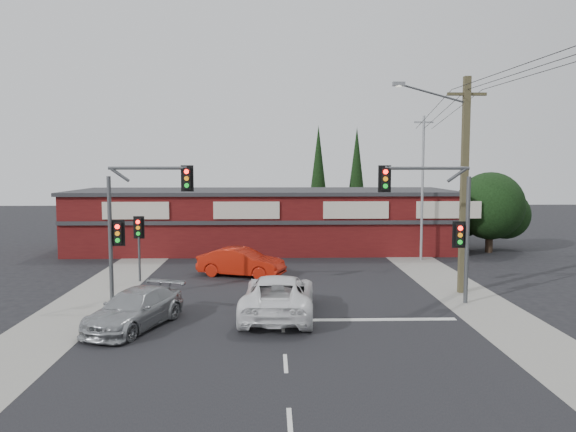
{
  "coord_description": "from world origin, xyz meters",
  "views": [
    {
      "loc": [
        -0.42,
        -22.66,
        6.01
      ],
      "look_at": [
        0.35,
        3.0,
        3.65
      ],
      "focal_mm": 35.0,
      "sensor_mm": 36.0,
      "label": 1
    }
  ],
  "objects_px": {
    "red_sedan": "(241,262)",
    "white_suv": "(278,295)",
    "shop_building": "(263,219)",
    "utility_pole": "(462,178)",
    "silver_suv": "(134,309)"
  },
  "relations": [
    {
      "from": "red_sedan",
      "to": "white_suv",
      "type": "bearing_deg",
      "value": -146.78
    },
    {
      "from": "shop_building",
      "to": "silver_suv",
      "type": "bearing_deg",
      "value": -103.09
    },
    {
      "from": "white_suv",
      "to": "shop_building",
      "type": "xyz_separation_m",
      "value": [
        -0.85,
        17.76,
        1.31
      ]
    },
    {
      "from": "silver_suv",
      "to": "shop_building",
      "type": "distance_m",
      "value": 19.81
    },
    {
      "from": "red_sedan",
      "to": "utility_pole",
      "type": "relative_size",
      "value": 0.47
    },
    {
      "from": "silver_suv",
      "to": "red_sedan",
      "type": "distance_m",
      "value": 10.07
    },
    {
      "from": "white_suv",
      "to": "utility_pole",
      "type": "relative_size",
      "value": 0.59
    },
    {
      "from": "shop_building",
      "to": "utility_pole",
      "type": "relative_size",
      "value": 2.73
    },
    {
      "from": "shop_building",
      "to": "utility_pole",
      "type": "distance_m",
      "value": 17.15
    },
    {
      "from": "shop_building",
      "to": "utility_pole",
      "type": "bearing_deg",
      "value": -56.24
    },
    {
      "from": "utility_pole",
      "to": "red_sedan",
      "type": "bearing_deg",
      "value": 157.91
    },
    {
      "from": "white_suv",
      "to": "shop_building",
      "type": "relative_size",
      "value": 0.22
    },
    {
      "from": "red_sedan",
      "to": "shop_building",
      "type": "height_order",
      "value": "shop_building"
    },
    {
      "from": "silver_suv",
      "to": "white_suv",
      "type": "bearing_deg",
      "value": 35.85
    },
    {
      "from": "utility_pole",
      "to": "white_suv",
      "type": "bearing_deg",
      "value": -156.17
    }
  ]
}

